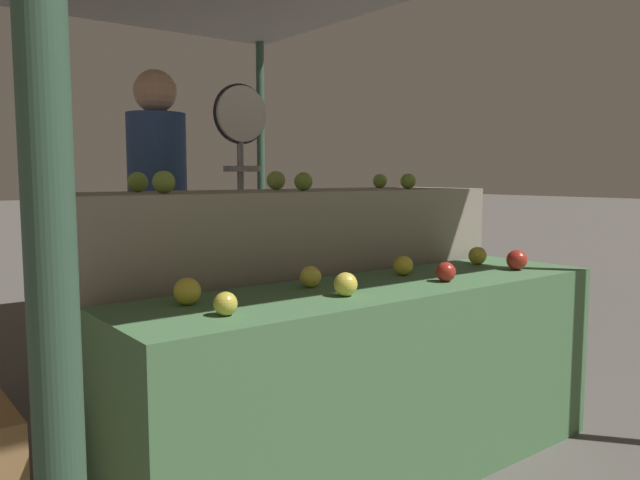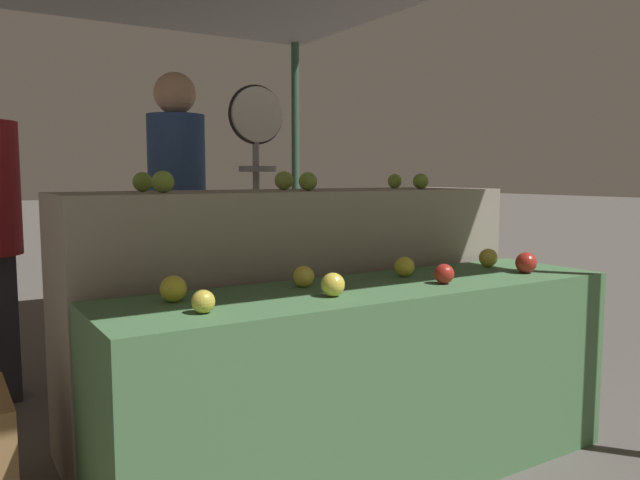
# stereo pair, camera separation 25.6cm
# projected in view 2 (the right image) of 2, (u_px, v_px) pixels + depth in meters

# --- Properties ---
(ground_plane) EXTENTS (60.00, 60.00, 0.00)m
(ground_plane) POSITION_uv_depth(u_px,v_px,m) (372.00, 477.00, 2.43)
(ground_plane) COLOR #59544F
(display_counter_front) EXTENTS (2.07, 0.55, 0.76)m
(display_counter_front) POSITION_uv_depth(u_px,v_px,m) (372.00, 383.00, 2.39)
(display_counter_front) COLOR #4C7A4C
(display_counter_front) RESTS_ON ground_plane
(display_counter_back) EXTENTS (2.07, 0.55, 1.11)m
(display_counter_back) POSITION_uv_depth(u_px,v_px,m) (295.00, 310.00, 2.88)
(display_counter_back) COLOR gray
(display_counter_back) RESTS_ON ground_plane
(apple_front_0) EXTENTS (0.07, 0.07, 0.07)m
(apple_front_0) POSITION_uv_depth(u_px,v_px,m) (203.00, 302.00, 1.88)
(apple_front_0) COLOR gold
(apple_front_0) RESTS_ON display_counter_front
(apple_front_1) EXTENTS (0.08, 0.08, 0.08)m
(apple_front_1) POSITION_uv_depth(u_px,v_px,m) (333.00, 285.00, 2.14)
(apple_front_1) COLOR yellow
(apple_front_1) RESTS_ON display_counter_front
(apple_front_2) EXTENTS (0.08, 0.08, 0.08)m
(apple_front_2) POSITION_uv_depth(u_px,v_px,m) (444.00, 274.00, 2.39)
(apple_front_2) COLOR #AD281E
(apple_front_2) RESTS_ON display_counter_front
(apple_front_3) EXTENTS (0.09, 0.09, 0.09)m
(apple_front_3) POSITION_uv_depth(u_px,v_px,m) (526.00, 263.00, 2.65)
(apple_front_3) COLOR #AD281E
(apple_front_3) RESTS_ON display_counter_front
(apple_front_4) EXTENTS (0.09, 0.09, 0.09)m
(apple_front_4) POSITION_uv_depth(u_px,v_px,m) (173.00, 289.00, 2.05)
(apple_front_4) COLOR gold
(apple_front_4) RESTS_ON display_counter_front
(apple_front_5) EXTENTS (0.08, 0.08, 0.08)m
(apple_front_5) POSITION_uv_depth(u_px,v_px,m) (304.00, 276.00, 2.32)
(apple_front_5) COLOR yellow
(apple_front_5) RESTS_ON display_counter_front
(apple_front_6) EXTENTS (0.08, 0.08, 0.08)m
(apple_front_6) POSITION_uv_depth(u_px,v_px,m) (404.00, 267.00, 2.56)
(apple_front_6) COLOR gold
(apple_front_6) RESTS_ON display_counter_front
(apple_front_7) EXTENTS (0.08, 0.08, 0.08)m
(apple_front_7) POSITION_uv_depth(u_px,v_px,m) (488.00, 258.00, 2.83)
(apple_front_7) COLOR gold
(apple_front_7) RESTS_ON display_counter_front
(apple_back_0) EXTENTS (0.09, 0.09, 0.09)m
(apple_back_0) POSITION_uv_depth(u_px,v_px,m) (163.00, 182.00, 2.39)
(apple_back_0) COLOR #84AD3D
(apple_back_0) RESTS_ON display_counter_back
(apple_back_1) EXTENTS (0.08, 0.08, 0.08)m
(apple_back_1) POSITION_uv_depth(u_px,v_px,m) (308.00, 181.00, 2.74)
(apple_back_1) COLOR #7AA338
(apple_back_1) RESTS_ON display_counter_back
(apple_back_2) EXTENTS (0.08, 0.08, 0.08)m
(apple_back_2) POSITION_uv_depth(u_px,v_px,m) (421.00, 181.00, 3.06)
(apple_back_2) COLOR #7AA338
(apple_back_2) RESTS_ON display_counter_back
(apple_back_3) EXTENTS (0.08, 0.08, 0.08)m
(apple_back_3) POSITION_uv_depth(u_px,v_px,m) (143.00, 182.00, 2.56)
(apple_back_3) COLOR #7AA338
(apple_back_3) RESTS_ON display_counter_back
(apple_back_4) EXTENTS (0.09, 0.09, 0.09)m
(apple_back_4) POSITION_uv_depth(u_px,v_px,m) (285.00, 180.00, 2.91)
(apple_back_4) COLOR #8EB247
(apple_back_4) RESTS_ON display_counter_back
(apple_back_5) EXTENTS (0.07, 0.07, 0.07)m
(apple_back_5) POSITION_uv_depth(u_px,v_px,m) (395.00, 181.00, 3.25)
(apple_back_5) COLOR #84AD3D
(apple_back_5) RESTS_ON display_counter_back
(produce_scale) EXTENTS (0.31, 0.20, 1.65)m
(produce_scale) POSITION_uv_depth(u_px,v_px,m) (257.00, 167.00, 3.32)
(produce_scale) COLOR #99999E
(produce_scale) RESTS_ON ground_plane
(person_vendor_at_scale) EXTENTS (0.38, 0.38, 1.73)m
(person_vendor_at_scale) POSITION_uv_depth(u_px,v_px,m) (178.00, 204.00, 3.44)
(person_vendor_at_scale) COLOR #2D2D38
(person_vendor_at_scale) RESTS_ON ground_plane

